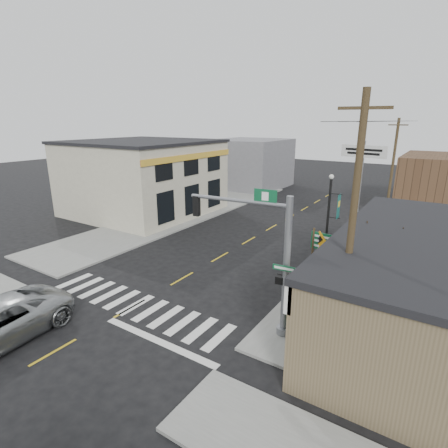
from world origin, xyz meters
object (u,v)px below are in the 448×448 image
Objects in this scene: bare_tree at (385,231)px; guide_sign at (324,247)px; fire_hydrant at (342,291)px; dance_center_sign at (362,166)px; utility_pole_far at (392,170)px; traffic_signal_pole at (270,250)px; lamp_post at (329,213)px; utility_pole_near at (352,229)px.

guide_sign is at bearing 149.53° from bare_tree.
bare_tree is at bearing 5.94° from fire_hydrant.
fire_hydrant is 12.44m from dance_center_sign.
bare_tree is 16.93m from utility_pole_far.
traffic_signal_pole is at bearing -78.33° from dance_center_sign.
guide_sign is at bearing -91.16° from utility_pole_far.
utility_pole_far is at bearing 93.80° from guide_sign.
bare_tree is (3.67, -3.91, 0.56)m from lamp_post.
guide_sign is 2.51m from lamp_post.
utility_pole_near is 21.20m from utility_pole_far.
guide_sign is 15.15m from utility_pole_far.
traffic_signal_pole is at bearing -64.60° from lamp_post.
bare_tree is (3.53, -11.05, -1.59)m from dance_center_sign.
dance_center_sign is 0.75× the size of utility_pole_near.
dance_center_sign is 15.70m from utility_pole_near.
bare_tree is at bearing 77.75° from utility_pole_near.
utility_pole_far is (1.38, 5.73, -0.85)m from dance_center_sign.
utility_pole_far reaches higher than dance_center_sign.
fire_hydrant is at bearing -37.60° from lamp_post.
lamp_post reaches higher than fire_hydrant.
utility_pole_near reaches higher than fire_hydrant.
guide_sign is 0.50× the size of lamp_post.
fire_hydrant is 3.77m from bare_tree.
lamp_post is at bearing 117.74° from fire_hydrant.
traffic_signal_pole is 8.25× the size of fire_hydrant.
guide_sign is 0.39× the size of dance_center_sign.
bare_tree is (3.25, -1.91, 2.02)m from guide_sign.
traffic_signal_pole is 21.43m from utility_pole_far.
guide_sign is 4.28m from bare_tree.
lamp_post reaches higher than guide_sign.
dance_center_sign is at bearing 113.55° from lamp_post.
traffic_signal_pole is 0.84× the size of dance_center_sign.
dance_center_sign is at bearing 95.76° from utility_pole_near.
lamp_post is 1.16× the size of bare_tree.
utility_pole_near is at bearing -1.28° from traffic_signal_pole.
dance_center_sign is 0.81× the size of utility_pole_far.
fire_hydrant is 0.08× the size of utility_pole_near.
bare_tree is at bearing -60.48° from dance_center_sign.
bare_tree is 0.55× the size of utility_pole_far.
fire_hydrant is 0.08× the size of utility_pole_far.
dance_center_sign is (-0.28, 9.13, 3.61)m from guide_sign.
bare_tree is at bearing -22.10° from lamp_post.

